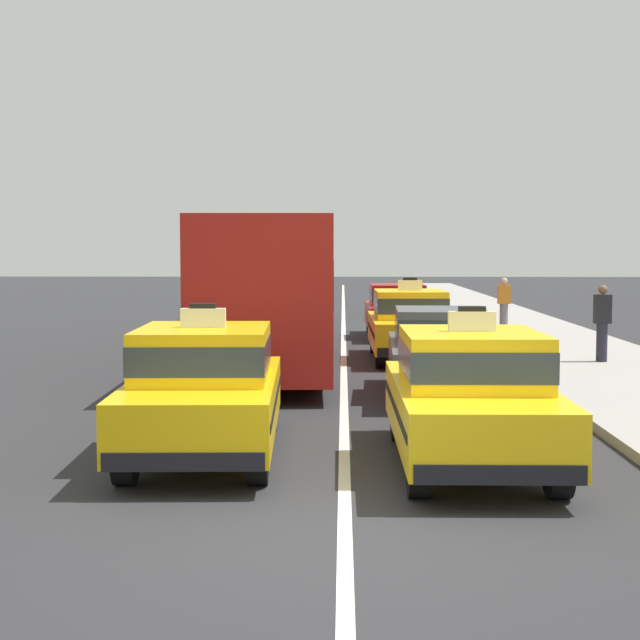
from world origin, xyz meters
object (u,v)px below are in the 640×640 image
box_truck_left_third (293,273)px  sedan_right_fourth (397,309)px  taxi_left_nearest (205,388)px  taxi_right_third (409,323)px  bus_left_second (272,286)px  sedan_right_second (440,349)px  taxi_right_nearest (470,395)px  pedestrian_near_crosswalk (602,323)px  pedestrian_trailing (504,305)px

box_truck_left_third → sedan_right_fourth: size_ratio=1.62×
taxi_left_nearest → taxi_right_third: size_ratio=1.01×
bus_left_second → sedan_right_second: size_ratio=2.59×
taxi_left_nearest → taxi_right_nearest: same height
taxi_right_third → sedan_right_second: bearing=-88.3°
bus_left_second → pedestrian_near_crosswalk: 7.33m
pedestrian_near_crosswalk → pedestrian_trailing: bearing=98.0°
bus_left_second → sedan_right_second: (3.31, -4.19, -0.97)m
pedestrian_near_crosswalk → box_truck_left_third: bearing=121.7°
sedan_right_second → taxi_right_third: (-0.16, 5.59, 0.03)m
bus_left_second → pedestrian_near_crosswalk: (7.29, -0.02, -0.81)m
bus_left_second → pedestrian_trailing: bearing=48.1°
bus_left_second → pedestrian_trailing: 9.46m
taxi_right_nearest → sedan_right_fourth: (0.06, 16.95, -0.03)m
sedan_right_second → taxi_right_third: taxi_right_third is taller
taxi_left_nearest → taxi_right_nearest: bearing=-8.6°
taxi_left_nearest → sedan_right_second: size_ratio=1.06×
pedestrian_near_crosswalk → taxi_left_nearest: bearing=-129.1°
sedan_right_second → taxi_right_third: 5.59m
bus_left_second → sedan_right_second: bus_left_second is taller
taxi_right_nearest → sedan_right_second: 5.53m
bus_left_second → taxi_right_third: (3.15, 1.40, -0.94)m
taxi_left_nearest → taxi_right_third: bearing=72.6°
bus_left_second → sedan_right_second: bearing=-51.6°
pedestrian_trailing → taxi_left_nearest: bearing=-111.7°
taxi_left_nearest → taxi_right_third: (3.32, 10.62, 0.00)m
box_truck_left_third → pedestrian_near_crosswalk: 14.14m
sedan_right_second → taxi_right_nearest: bearing=-92.0°
sedan_right_second → pedestrian_trailing: pedestrian_trailing is taller
taxi_right_nearest → pedestrian_near_crosswalk: 10.55m
taxi_right_nearest → box_truck_left_third: bearing=98.5°
taxi_right_third → pedestrian_trailing: (3.15, 5.61, 0.10)m
box_truck_left_third → pedestrian_trailing: size_ratio=4.28×
box_truck_left_third → pedestrian_near_crosswalk: (7.42, -12.01, -0.77)m
pedestrian_near_crosswalk → sedan_right_fourth: bearing=119.5°
sedan_right_second → sedan_right_fourth: same height
bus_left_second → sedan_right_fourth: (3.18, 7.23, -0.97)m
taxi_left_nearest → pedestrian_trailing: bearing=68.3°
sedan_right_fourth → pedestrian_trailing: (3.12, -0.22, 0.13)m
bus_left_second → box_truck_left_third: 11.99m
taxi_right_nearest → taxi_right_third: 11.12m
pedestrian_trailing → taxi_right_nearest: bearing=-100.8°
taxi_right_nearest → taxi_right_third: size_ratio=1.00×
box_truck_left_third → pedestrian_trailing: 8.17m
sedan_right_second → box_truck_left_third: bearing=102.0°
sedan_right_fourth → pedestrian_trailing: 3.13m
bus_left_second → box_truck_left_third: size_ratio=1.61×
sedan_right_second → pedestrian_trailing: bearing=75.1°
box_truck_left_third → taxi_right_third: bearing=-72.8°
taxi_right_nearest → taxi_left_nearest: bearing=171.4°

